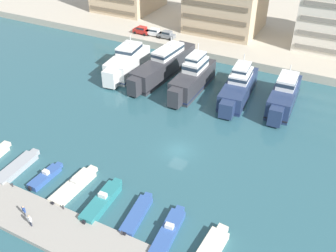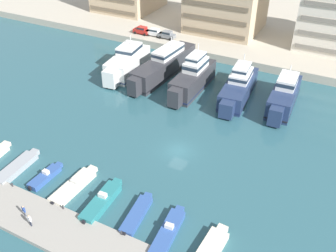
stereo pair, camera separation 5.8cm
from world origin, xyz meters
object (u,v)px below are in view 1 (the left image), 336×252
at_px(motorboat_blue_center_right, 137,214).
at_px(motorboat_blue_mid_right, 168,232).
at_px(yacht_charcoal_mid_left, 193,78).
at_px(pedestrian_far_side, 24,210).
at_px(motorboat_cream_center_left, 74,186).
at_px(car_white_left, 154,32).
at_px(motorboat_grey_left, 17,167).
at_px(car_grey_mid_left, 167,35).
at_px(motorboat_blue_mid_left, 46,176).
at_px(yacht_white_far_left, 127,63).
at_px(car_red_far_left, 142,30).
at_px(motorboat_cream_right, 212,247).
at_px(yacht_navy_center_left, 238,87).
at_px(yacht_navy_center, 284,95).
at_px(motorboat_teal_center, 102,201).
at_px(yacht_charcoal_left, 164,65).
at_px(pedestrian_mid_deck, 30,220).

height_order(motorboat_blue_center_right, motorboat_blue_mid_right, motorboat_blue_mid_right).
bearing_deg(motorboat_blue_mid_right, yacht_charcoal_mid_left, 109.73).
bearing_deg(pedestrian_far_side, yacht_charcoal_mid_left, 83.29).
relative_size(motorboat_cream_center_left, car_white_left, 1.99).
height_order(motorboat_grey_left, car_grey_mid_left, car_grey_mid_left).
bearing_deg(motorboat_blue_mid_left, yacht_white_far_left, 102.84).
bearing_deg(pedestrian_far_side, motorboat_cream_center_left, 76.36).
height_order(motorboat_grey_left, car_red_far_left, car_red_far_left).
bearing_deg(motorboat_cream_right, yacht_navy_center_left, 104.00).
bearing_deg(car_grey_mid_left, motorboat_blue_mid_right, -62.34).
bearing_deg(motorboat_cream_center_left, pedestrian_far_side, -103.64).
distance_m(yacht_white_far_left, yacht_charcoal_mid_left, 14.77).
relative_size(motorboat_blue_center_right, pedestrian_far_side, 4.30).
relative_size(yacht_charcoal_mid_left, yacht_navy_center_left, 0.95).
height_order(yacht_white_far_left, car_red_far_left, yacht_white_far_left).
distance_m(yacht_navy_center, motorboat_blue_mid_left, 41.31).
height_order(yacht_navy_center, motorboat_blue_mid_right, yacht_navy_center).
height_order(motorboat_blue_mid_left, motorboat_teal_center, motorboat_teal_center).
bearing_deg(car_grey_mid_left, yacht_charcoal_mid_left, -49.93).
bearing_deg(yacht_charcoal_mid_left, car_white_left, 136.05).
bearing_deg(yacht_charcoal_left, motorboat_blue_mid_left, -89.70).
xyz_separation_m(motorboat_grey_left, motorboat_teal_center, (14.41, 0.05, 0.13)).
relative_size(motorboat_blue_center_right, pedestrian_mid_deck, 4.08).
height_order(motorboat_cream_center_left, car_red_far_left, car_red_far_left).
xyz_separation_m(motorboat_teal_center, motorboat_blue_mid_right, (9.48, -0.35, -0.10)).
xyz_separation_m(motorboat_grey_left, pedestrian_mid_deck, (9.41, -6.87, 1.19)).
xyz_separation_m(motorboat_grey_left, car_white_left, (-5.49, 49.27, 2.26)).
xyz_separation_m(car_white_left, pedestrian_mid_deck, (14.90, -56.14, -1.08)).
distance_m(yacht_charcoal_left, car_red_far_left, 19.32).
bearing_deg(motorboat_cream_right, motorboat_blue_center_right, 178.30).
bearing_deg(motorboat_grey_left, motorboat_blue_center_right, 1.10).
distance_m(yacht_charcoal_mid_left, motorboat_blue_center_right, 32.67).
relative_size(motorboat_grey_left, motorboat_cream_right, 1.25).
bearing_deg(motorboat_teal_center, motorboat_blue_center_right, 3.77).
height_order(yacht_white_far_left, car_white_left, yacht_white_far_left).
relative_size(yacht_charcoal_mid_left, car_red_far_left, 3.81).
bearing_deg(yacht_charcoal_left, car_red_far_left, 133.99).
bearing_deg(yacht_charcoal_left, yacht_navy_center_left, -5.62).
bearing_deg(yacht_charcoal_mid_left, pedestrian_far_side, -96.71).
xyz_separation_m(yacht_charcoal_mid_left, car_white_left, (-17.72, 17.08, 0.16)).
bearing_deg(pedestrian_far_side, yacht_navy_center, 62.28).
bearing_deg(yacht_white_far_left, yacht_navy_center_left, 2.15).
height_order(yacht_charcoal_left, motorboat_teal_center, yacht_charcoal_left).
distance_m(motorboat_teal_center, motorboat_blue_mid_right, 9.48).
relative_size(motorboat_grey_left, motorboat_blue_mid_left, 1.36).
distance_m(yacht_navy_center_left, motorboat_cream_center_left, 34.67).
bearing_deg(motorboat_cream_center_left, motorboat_blue_mid_right, -4.32).
bearing_deg(motorboat_cream_right, motorboat_blue_mid_left, 179.13).
xyz_separation_m(motorboat_teal_center, car_red_far_left, (-23.19, 48.95, 2.13)).
bearing_deg(yacht_navy_center, yacht_navy_center_left, -176.33).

